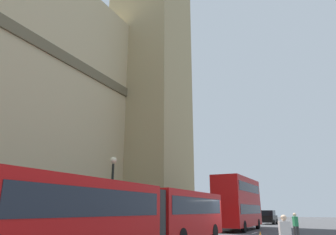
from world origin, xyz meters
TOP-DOWN VIEW (x-y plane):
  - articulated_bus at (-7.94, 1.99)m, footprint 17.28×2.54m
  - double_decker_bus at (10.43, 2.00)m, footprint 9.60×2.54m
  - sedan_lead at (26.38, 1.86)m, footprint 4.40×1.86m
  - traffic_cone_east at (6.04, -2.41)m, footprint 0.36×0.36m
  - street_lamp at (-4.21, 6.50)m, footprint 0.44×0.44m
  - pedestrian_by_kerb at (1.60, -3.90)m, footprint 0.46×0.39m

SIDE VIEW (x-z plane):
  - traffic_cone_east at x=6.04m, z-range -0.01..0.57m
  - pedestrian_by_kerb at x=1.60m, z-range 0.07..1.76m
  - sedan_lead at x=26.38m, z-range -0.01..1.84m
  - articulated_bus at x=-7.94m, z-range 0.30..3.20m
  - double_decker_bus at x=10.43m, z-range 0.26..5.16m
  - street_lamp at x=-4.21m, z-range 0.42..5.69m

